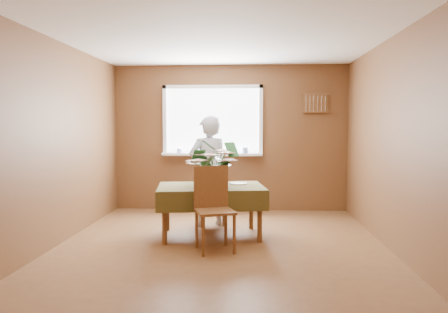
# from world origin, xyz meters

# --- Properties ---
(floor) EXTENTS (4.50, 4.50, 0.00)m
(floor) POSITION_xyz_m (0.00, 0.00, 0.00)
(floor) COLOR brown
(floor) RESTS_ON ground
(ceiling) EXTENTS (4.50, 4.50, 0.00)m
(ceiling) POSITION_xyz_m (0.00, 0.00, 2.50)
(ceiling) COLOR white
(ceiling) RESTS_ON wall_back
(wall_back) EXTENTS (4.00, 0.00, 4.00)m
(wall_back) POSITION_xyz_m (0.00, 2.25, 1.25)
(wall_back) COLOR brown
(wall_back) RESTS_ON floor
(wall_front) EXTENTS (4.00, 0.00, 4.00)m
(wall_front) POSITION_xyz_m (0.00, -2.25, 1.25)
(wall_front) COLOR brown
(wall_front) RESTS_ON floor
(wall_left) EXTENTS (0.00, 4.50, 4.50)m
(wall_left) POSITION_xyz_m (-2.00, 0.00, 1.25)
(wall_left) COLOR brown
(wall_left) RESTS_ON floor
(wall_right) EXTENTS (0.00, 4.50, 4.50)m
(wall_right) POSITION_xyz_m (2.00, 0.00, 1.25)
(wall_right) COLOR brown
(wall_right) RESTS_ON floor
(window_assembly) EXTENTS (1.72, 0.20, 1.22)m
(window_assembly) POSITION_xyz_m (-0.29, 2.20, 1.35)
(window_assembly) COLOR white
(window_assembly) RESTS_ON wall_back
(spoon_rack) EXTENTS (0.44, 0.05, 0.33)m
(spoon_rack) POSITION_xyz_m (1.45, 2.22, 1.85)
(spoon_rack) COLOR brown
(spoon_rack) RESTS_ON wall_back
(dining_table) EXTENTS (1.51, 1.13, 0.68)m
(dining_table) POSITION_xyz_m (-0.16, 0.41, 0.59)
(dining_table) COLOR brown
(dining_table) RESTS_ON floor
(chair_far) EXTENTS (0.49, 0.49, 0.89)m
(chair_far) POSITION_xyz_m (-0.22, 1.02, 0.49)
(chair_far) COLOR brown
(chair_far) RESTS_ON floor
(chair_near) EXTENTS (0.53, 0.53, 0.98)m
(chair_near) POSITION_xyz_m (-0.08, -0.20, 0.53)
(chair_near) COLOR brown
(chair_near) RESTS_ON floor
(seated_woman) EXTENTS (0.69, 0.58, 1.61)m
(seated_woman) POSITION_xyz_m (-0.26, 1.04, 0.80)
(seated_woman) COLOR white
(seated_woman) RESTS_ON floor
(flower_bouquet) EXTENTS (0.62, 0.62, 0.53)m
(flower_bouquet) POSITION_xyz_m (-0.11, 0.20, 1.02)
(flower_bouquet) COLOR white
(flower_bouquet) RESTS_ON dining_table
(side_plate) EXTENTS (0.25, 0.25, 0.01)m
(side_plate) POSITION_xyz_m (0.20, 0.61, 0.68)
(side_plate) COLOR white
(side_plate) RESTS_ON dining_table
(table_knife) EXTENTS (0.06, 0.21, 0.00)m
(table_knife) POSITION_xyz_m (0.03, 0.24, 0.68)
(table_knife) COLOR silver
(table_knife) RESTS_ON dining_table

